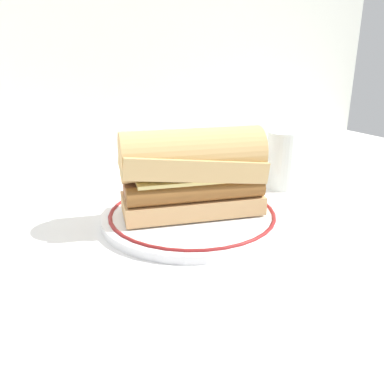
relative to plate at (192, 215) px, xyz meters
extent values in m
plane|color=white|center=(0.01, 0.00, -0.01)|extent=(1.50, 1.50, 0.00)
cube|color=silver|center=(0.01, 0.36, 0.29)|extent=(1.50, 0.02, 0.60)
cylinder|color=white|center=(0.00, 0.00, 0.00)|extent=(0.27, 0.27, 0.01)
torus|color=maroon|center=(0.00, 0.00, 0.00)|extent=(0.25, 0.25, 0.01)
cube|color=tan|center=(0.00, 0.00, 0.02)|extent=(0.22, 0.14, 0.03)
cylinder|color=brown|center=(-0.01, -0.03, 0.05)|extent=(0.20, 0.08, 0.03)
cylinder|color=#8F5A39|center=(0.00, 0.00, 0.05)|extent=(0.20, 0.08, 0.03)
cylinder|color=brown|center=(0.01, 0.03, 0.05)|extent=(0.20, 0.08, 0.03)
cube|color=#EAD67A|center=(0.00, 0.00, 0.06)|extent=(0.18, 0.12, 0.01)
cube|color=tan|center=(0.00, 0.00, 0.08)|extent=(0.22, 0.14, 0.05)
cylinder|color=tan|center=(0.00, 0.00, 0.10)|extent=(0.21, 0.12, 0.07)
cylinder|color=silver|center=(0.22, 0.05, 0.04)|extent=(0.06, 0.06, 0.10)
cylinder|color=gold|center=(0.22, 0.05, 0.02)|extent=(0.05, 0.05, 0.05)
cube|color=silver|center=(0.14, 0.26, -0.01)|extent=(0.10, 0.08, 0.01)
cube|color=black|center=(0.08, 0.22, 0.00)|extent=(0.05, 0.04, 0.01)
camera|label=1|loc=(-0.28, -0.49, 0.24)|focal=38.07mm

